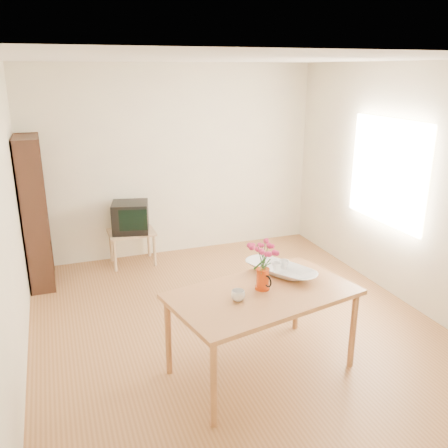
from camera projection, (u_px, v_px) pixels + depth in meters
name	position (u px, v px, depth m)	size (l,w,h in m)	color
room	(238.00, 203.00, 4.52)	(4.50, 4.50, 4.50)	brown
table	(263.00, 300.00, 3.97)	(1.68, 1.17, 0.75)	#9D6135
tv_stand	(132.00, 237.00, 6.32)	(0.60, 0.45, 0.46)	tan
bookshelf	(36.00, 218.00, 5.61)	(0.28, 0.70, 1.80)	black
pitcher	(263.00, 280.00, 3.98)	(0.13, 0.20, 0.19)	#C13A0B
flowers	(263.00, 253.00, 3.90)	(0.21, 0.21, 0.30)	#EA3779
mug	(238.00, 296.00, 3.79)	(0.11, 0.11, 0.09)	white
bowl	(281.00, 252.00, 4.23)	(0.46, 0.46, 0.43)	white
teacup_a	(277.00, 256.00, 4.23)	(0.07, 0.07, 0.07)	white
teacup_b	(284.00, 254.00, 4.28)	(0.08, 0.08, 0.07)	white
television	(130.00, 216.00, 6.25)	(0.54, 0.52, 0.40)	black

